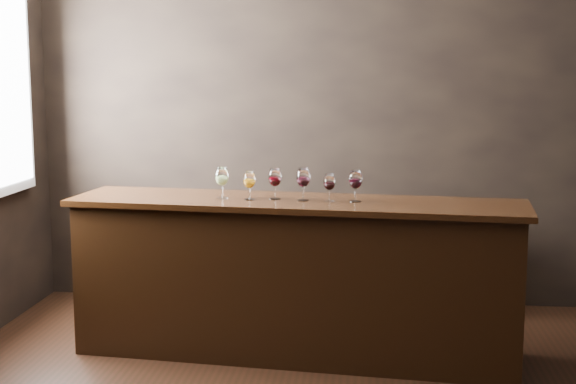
# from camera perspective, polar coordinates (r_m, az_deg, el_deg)

# --- Properties ---
(room_shell) EXTENTS (5.02, 4.52, 2.81)m
(room_shell) POSITION_cam_1_polar(r_m,az_deg,el_deg) (4.12, 1.08, 8.47)
(room_shell) COLOR black
(room_shell) RESTS_ON ground
(bar_counter) EXTENTS (2.84, 0.88, 0.98)m
(bar_counter) POSITION_cam_1_polar(r_m,az_deg,el_deg) (5.17, 0.53, -6.33)
(bar_counter) COLOR black
(bar_counter) RESTS_ON ground
(bar_top) EXTENTS (2.94, 0.96, 0.04)m
(bar_top) POSITION_cam_1_polar(r_m,az_deg,el_deg) (5.06, 0.54, -0.78)
(bar_top) COLOR black
(bar_top) RESTS_ON bar_counter
(back_bar_shelf) EXTENTS (2.26, 0.40, 0.81)m
(back_bar_shelf) POSITION_cam_1_polar(r_m,az_deg,el_deg) (6.23, -1.26, -4.53)
(back_bar_shelf) COLOR black
(back_bar_shelf) RESTS_ON ground
(glass_white) EXTENTS (0.09, 0.09, 0.20)m
(glass_white) POSITION_cam_1_polar(r_m,az_deg,el_deg) (5.13, -4.73, 1.05)
(glass_white) COLOR white
(glass_white) RESTS_ON bar_top
(glass_amber) EXTENTS (0.08, 0.08, 0.18)m
(glass_amber) POSITION_cam_1_polar(r_m,az_deg,el_deg) (5.06, -2.77, 0.83)
(glass_amber) COLOR white
(glass_amber) RESTS_ON bar_top
(glass_red_a) EXTENTS (0.08, 0.08, 0.20)m
(glass_red_a) POSITION_cam_1_polar(r_m,az_deg,el_deg) (5.08, -0.94, 0.99)
(glass_red_a) COLOR white
(glass_red_a) RESTS_ON bar_top
(glass_red_b) EXTENTS (0.09, 0.09, 0.21)m
(glass_red_b) POSITION_cam_1_polar(r_m,az_deg,el_deg) (5.03, 1.10, 0.97)
(glass_red_b) COLOR white
(glass_red_b) RESTS_ON bar_top
(glass_red_c) EXTENTS (0.07, 0.07, 0.17)m
(glass_red_c) POSITION_cam_1_polar(r_m,az_deg,el_deg) (4.99, 2.96, 0.65)
(glass_red_c) COLOR white
(glass_red_c) RESTS_ON bar_top
(glass_red_d) EXTENTS (0.08, 0.08, 0.20)m
(glass_red_d) POSITION_cam_1_polar(r_m,az_deg,el_deg) (5.00, 4.83, 0.84)
(glass_red_d) COLOR white
(glass_red_d) RESTS_ON bar_top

